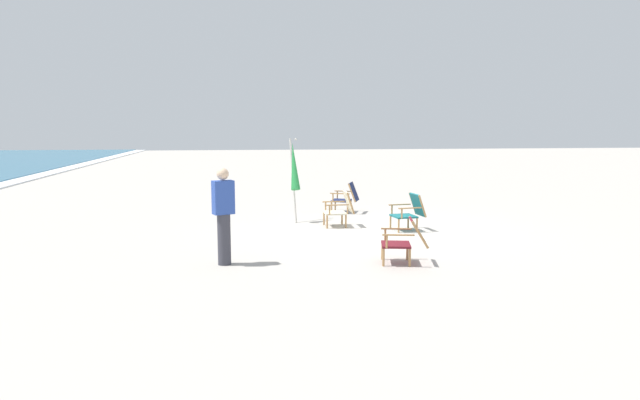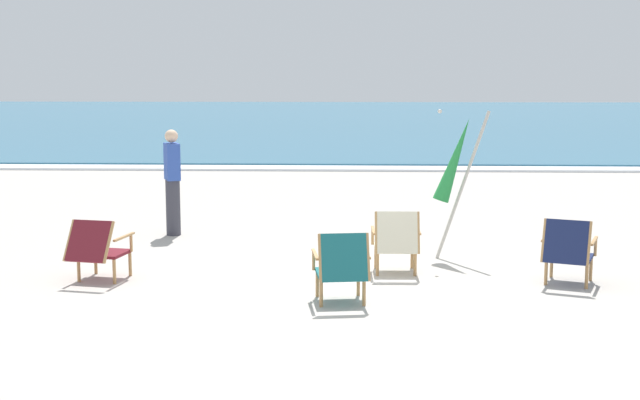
% 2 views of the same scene
% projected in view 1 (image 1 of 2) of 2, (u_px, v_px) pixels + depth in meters
% --- Properties ---
extents(ground_plane, '(80.00, 80.00, 0.00)m').
position_uv_depth(ground_plane, '(381.00, 231.00, 12.59)').
color(ground_plane, '#B2AAA0').
extents(beach_chair_front_right, '(0.66, 0.75, 0.82)m').
position_uv_depth(beach_chair_front_right, '(410.00, 211.00, 12.64)').
color(beach_chair_front_right, '#196066').
rests_on(beach_chair_front_right, ground).
extents(beach_chair_mid_center, '(0.61, 0.68, 0.82)m').
position_uv_depth(beach_chair_mid_center, '(341.00, 208.00, 13.11)').
color(beach_chair_mid_center, beige).
rests_on(beach_chair_mid_center, ground).
extents(beach_chair_far_center, '(0.71, 0.87, 0.77)m').
position_uv_depth(beach_chair_far_center, '(406.00, 239.00, 9.62)').
color(beach_chair_far_center, maroon).
rests_on(beach_chair_far_center, ground).
extents(beach_chair_front_left, '(0.78, 0.85, 0.81)m').
position_uv_depth(beach_chair_front_left, '(347.00, 197.00, 15.14)').
color(beach_chair_front_left, '#19234C').
rests_on(beach_chair_front_left, ground).
extents(umbrella_furled_green, '(0.77, 0.29, 2.03)m').
position_uv_depth(umbrella_furled_green, '(294.00, 167.00, 13.68)').
color(umbrella_furled_green, '#B7B2A8').
rests_on(umbrella_furled_green, ground).
extents(person_near_chairs, '(0.31, 0.39, 1.63)m').
position_uv_depth(person_near_chairs, '(224.00, 215.00, 9.48)').
color(person_near_chairs, '#383842').
rests_on(person_near_chairs, ground).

